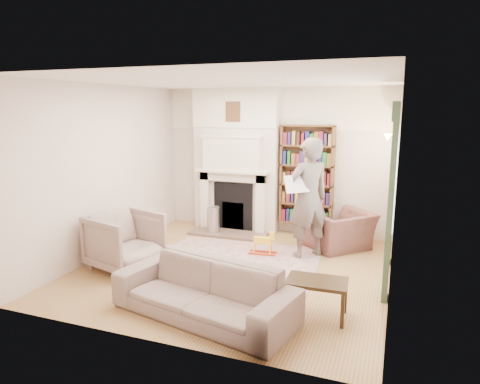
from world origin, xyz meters
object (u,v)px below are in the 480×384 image
at_px(sofa, 204,291).
at_px(paraffin_heater, 213,221).
at_px(armchair_reading, 340,230).
at_px(man_reading, 308,198).
at_px(bookcase, 307,175).
at_px(coffee_table, 316,298).
at_px(armchair_left, 125,241).
at_px(rocking_horse, 263,243).

xyz_separation_m(sofa, paraffin_heater, (-1.25, 3.09, -0.05)).
xyz_separation_m(armchair_reading, sofa, (-1.16, -3.08, -0.01)).
xyz_separation_m(man_reading, paraffin_heater, (-1.96, 0.61, -0.71)).
distance_m(bookcase, sofa, 3.80).
relative_size(bookcase, coffee_table, 2.64).
height_order(armchair_left, man_reading, man_reading).
distance_m(sofa, paraffin_heater, 3.33).
bearing_deg(man_reading, paraffin_heater, -59.60).
bearing_deg(armchair_reading, armchair_left, -10.40).
bearing_deg(paraffin_heater, sofa, -67.94).
bearing_deg(bookcase, sofa, -96.65).
bearing_deg(sofa, paraffin_heater, 124.64).
bearing_deg(armchair_reading, man_reading, 7.62).
xyz_separation_m(man_reading, coffee_table, (0.53, -2.01, -0.76)).
bearing_deg(rocking_horse, armchair_reading, 27.72).
distance_m(armchair_reading, coffee_table, 2.61).
bearing_deg(sofa, bookcase, 95.93).
distance_m(bookcase, coffee_table, 3.44).
distance_m(paraffin_heater, rocking_horse, 1.48).
bearing_deg(man_reading, sofa, 31.78).
height_order(bookcase, coffee_table, bookcase).
height_order(armchair_reading, armchair_left, armchair_left).
bearing_deg(armchair_left, sofa, -103.38).
xyz_separation_m(bookcase, armchair_left, (-2.22, -2.67, -0.75)).
relative_size(sofa, rocking_horse, 4.78).
height_order(armchair_left, rocking_horse, armchair_left).
distance_m(bookcase, rocking_horse, 1.74).
height_order(armchair_left, coffee_table, armchair_left).
bearing_deg(coffee_table, paraffin_heater, 131.51).
height_order(armchair_reading, paraffin_heater, armchair_reading).
bearing_deg(man_reading, armchair_reading, -169.16).
relative_size(armchair_left, paraffin_heater, 1.72).
height_order(bookcase, paraffin_heater, bookcase).
distance_m(armchair_left, man_reading, 2.95).
distance_m(coffee_table, paraffin_heater, 3.61).
height_order(armchair_reading, sofa, armchair_reading).
xyz_separation_m(armchair_left, paraffin_heater, (0.54, 2.08, -0.15)).
bearing_deg(armchair_left, coffee_table, -84.22).
height_order(sofa, rocking_horse, sofa).
bearing_deg(coffee_table, armchair_reading, 89.74).
distance_m(sofa, man_reading, 2.66).
relative_size(armchair_reading, armchair_left, 1.07).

